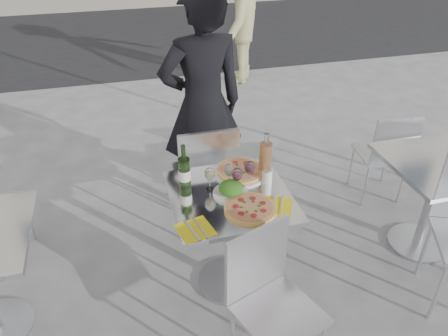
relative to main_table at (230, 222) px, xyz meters
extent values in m
plane|color=slate|center=(0.00, 0.00, -0.54)|extent=(80.00, 80.00, 0.00)
cube|color=black|center=(0.00, 6.50, -0.54)|extent=(24.00, 5.00, 0.00)
cylinder|color=#B7BABF|center=(0.00, 0.00, -0.53)|extent=(0.44, 0.44, 0.02)
cylinder|color=#B7BABF|center=(0.00, 0.00, -0.17)|extent=(0.07, 0.07, 0.72)
cube|color=silver|center=(0.00, 0.00, 0.20)|extent=(0.72, 0.72, 0.03)
cylinder|color=#B7BABF|center=(1.50, 0.00, -0.53)|extent=(0.44, 0.44, 0.02)
cylinder|color=#B7BABF|center=(1.50, 0.00, -0.17)|extent=(0.07, 0.07, 0.72)
cube|color=silver|center=(1.50, 0.00, 0.20)|extent=(0.72, 0.72, 0.03)
cylinder|color=silver|center=(0.16, 0.86, -0.31)|extent=(0.02, 0.02, 0.46)
cylinder|color=silver|center=(-0.21, 0.86, -0.31)|extent=(0.02, 0.02, 0.46)
cylinder|color=silver|center=(0.16, 0.49, -0.31)|extent=(0.02, 0.02, 0.46)
cylinder|color=silver|center=(-0.21, 0.49, -0.31)|extent=(0.02, 0.02, 0.46)
cube|color=silver|center=(-0.02, 0.67, -0.07)|extent=(0.43, 0.43, 0.03)
cube|color=silver|center=(-0.02, 0.46, 0.18)|extent=(0.43, 0.03, 0.46)
cylinder|color=silver|center=(-0.14, -0.57, -0.33)|extent=(0.02, 0.02, 0.43)
cylinder|color=silver|center=(0.18, -0.45, -0.33)|extent=(0.02, 0.02, 0.43)
cube|color=silver|center=(0.08, -0.67, -0.10)|extent=(0.51, 0.51, 0.02)
cube|color=silver|center=(0.01, -0.49, 0.13)|extent=(0.38, 0.16, 0.43)
cylinder|color=silver|center=(-1.36, 0.82, -0.33)|extent=(0.02, 0.02, 0.42)
cylinder|color=silver|center=(-1.50, 0.51, -0.33)|extent=(0.02, 0.02, 0.42)
cylinder|color=silver|center=(1.70, 0.83, -0.34)|extent=(0.02, 0.02, 0.40)
cylinder|color=silver|center=(1.38, 0.87, -0.34)|extent=(0.02, 0.02, 0.40)
cylinder|color=silver|center=(1.66, 0.51, -0.34)|extent=(0.02, 0.02, 0.40)
cylinder|color=silver|center=(1.34, 0.55, -0.34)|extent=(0.02, 0.02, 0.40)
cube|color=silver|center=(1.52, 0.69, -0.13)|extent=(0.42, 0.42, 0.02)
cube|color=silver|center=(1.50, 0.50, 0.09)|extent=(0.38, 0.07, 0.40)
cylinder|color=silver|center=(1.15, -0.62, -0.30)|extent=(0.03, 0.03, 0.48)
cylinder|color=silver|center=(1.31, -0.27, -0.30)|extent=(0.03, 0.03, 0.48)
imported|color=black|center=(0.04, 0.95, 0.37)|extent=(0.71, 0.51, 1.82)
imported|color=tan|center=(1.13, 3.64, 0.32)|extent=(1.12, 1.28, 1.72)
cylinder|color=#E9BA5B|center=(0.07, -0.17, 0.22)|extent=(0.30, 0.30, 0.02)
cylinder|color=#D2BC87|center=(0.07, -0.17, 0.23)|extent=(0.27, 0.27, 0.00)
cylinder|color=white|center=(0.13, 0.21, 0.22)|extent=(0.34, 0.34, 0.01)
cylinder|color=#E9BA5B|center=(0.13, 0.21, 0.23)|extent=(0.30, 0.30, 0.02)
cylinder|color=#D2BC87|center=(0.13, 0.21, 0.24)|extent=(0.27, 0.27, 0.00)
cylinder|color=white|center=(0.00, 0.01, 0.22)|extent=(0.22, 0.22, 0.01)
ellipsoid|color=#206218|center=(0.00, 0.01, 0.26)|extent=(0.15, 0.15, 0.08)
sphere|color=#B21914|center=(0.04, 0.03, 0.27)|extent=(0.03, 0.03, 0.03)
cylinder|color=#2F551F|center=(-0.25, 0.15, 0.31)|extent=(0.07, 0.07, 0.20)
cone|color=#2F551F|center=(-0.25, 0.15, 0.41)|extent=(0.07, 0.07, 0.03)
cylinder|color=#2F551F|center=(-0.25, 0.15, 0.46)|extent=(0.03, 0.03, 0.10)
cylinder|color=silver|center=(-0.25, 0.15, 0.30)|extent=(0.07, 0.08, 0.07)
cylinder|color=tan|center=(0.28, 0.17, 0.32)|extent=(0.08, 0.08, 0.22)
cylinder|color=white|center=(0.28, 0.17, 0.46)|extent=(0.03, 0.03, 0.08)
cylinder|color=white|center=(0.26, 0.07, 0.26)|extent=(0.06, 0.06, 0.09)
cylinder|color=silver|center=(0.26, 0.07, 0.31)|extent=(0.06, 0.06, 0.02)
cylinder|color=white|center=(-0.11, 0.09, 0.21)|extent=(0.06, 0.06, 0.00)
cylinder|color=white|center=(-0.11, 0.09, 0.26)|extent=(0.01, 0.01, 0.09)
ellipsoid|color=white|center=(-0.11, 0.09, 0.33)|extent=(0.07, 0.07, 0.08)
ellipsoid|color=#F4F0AC|center=(-0.11, 0.09, 0.32)|extent=(0.05, 0.05, 0.05)
cylinder|color=white|center=(0.02, 0.10, 0.21)|extent=(0.06, 0.06, 0.00)
cylinder|color=white|center=(0.02, 0.10, 0.26)|extent=(0.01, 0.01, 0.09)
ellipsoid|color=white|center=(0.02, 0.10, 0.33)|extent=(0.07, 0.07, 0.08)
ellipsoid|color=#F4F0AC|center=(0.02, 0.10, 0.32)|extent=(0.05, 0.05, 0.05)
cylinder|color=white|center=(0.05, 0.04, 0.21)|extent=(0.06, 0.06, 0.00)
cylinder|color=white|center=(0.05, 0.04, 0.26)|extent=(0.01, 0.01, 0.09)
ellipsoid|color=white|center=(0.05, 0.04, 0.33)|extent=(0.07, 0.07, 0.08)
ellipsoid|color=#4C0A1D|center=(0.05, 0.04, 0.32)|extent=(0.05, 0.05, 0.05)
cylinder|color=white|center=(0.15, 0.09, 0.21)|extent=(0.06, 0.06, 0.00)
cylinder|color=white|center=(0.15, 0.09, 0.26)|extent=(0.01, 0.01, 0.09)
ellipsoid|color=white|center=(0.15, 0.09, 0.33)|extent=(0.07, 0.07, 0.08)
ellipsoid|color=#4C0A1D|center=(0.15, 0.09, 0.32)|extent=(0.05, 0.05, 0.05)
cube|color=yellow|center=(-0.27, -0.26, 0.21)|extent=(0.22, 0.22, 0.00)
cube|color=#B7BABF|center=(-0.29, -0.26, 0.22)|extent=(0.06, 0.20, 0.00)
cube|color=#B7BABF|center=(-0.24, -0.26, 0.22)|extent=(0.05, 0.18, 0.00)
cube|color=yellow|center=(0.23, -0.18, 0.21)|extent=(0.24, 0.24, 0.00)
cube|color=#B7BABF|center=(0.21, -0.18, 0.22)|extent=(0.10, 0.19, 0.00)
cube|color=#B7BABF|center=(0.26, -0.18, 0.22)|extent=(0.08, 0.17, 0.00)
camera|label=1|loc=(-0.58, -2.06, 1.77)|focal=35.00mm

